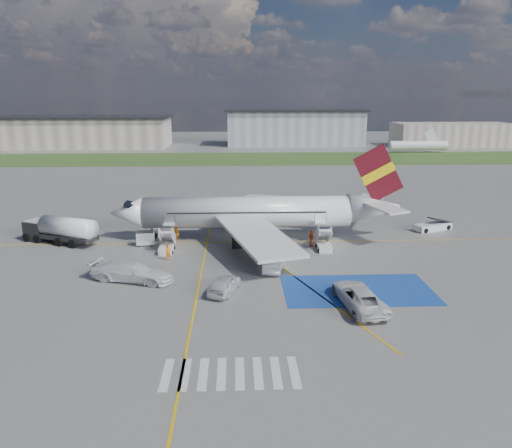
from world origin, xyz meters
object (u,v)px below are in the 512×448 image
(fuel_tanker, at_px, (61,232))
(gpu_cart, at_px, (146,239))
(car_silver_b, at_px, (274,262))
(airliner, at_px, (259,212))
(belt_loader, at_px, (433,227))
(van_white_a, at_px, (359,293))
(van_white_b, at_px, (132,269))
(car_silver_a, at_px, (224,284))

(fuel_tanker, xyz_separation_m, gpu_cart, (10.56, -1.40, -0.62))
(fuel_tanker, distance_m, car_silver_b, 27.66)
(airliner, xyz_separation_m, belt_loader, (23.73, 2.80, -2.96))
(gpu_cart, bearing_deg, belt_loader, 1.30)
(gpu_cart, height_order, car_silver_b, gpu_cart)
(van_white_a, bearing_deg, van_white_b, -24.76)
(belt_loader, xyz_separation_m, van_white_b, (-36.87, -17.56, 0.81))
(car_silver_b, xyz_separation_m, van_white_b, (-14.17, -2.61, 0.38))
(belt_loader, distance_m, van_white_a, 29.20)
(gpu_cart, relative_size, car_silver_b, 0.43)
(airliner, height_order, van_white_b, airliner)
(van_white_b, bearing_deg, belt_loader, -47.65)
(fuel_tanker, bearing_deg, gpu_cart, 17.22)
(airliner, height_order, fuel_tanker, airliner)
(gpu_cart, height_order, van_white_b, van_white_b)
(fuel_tanker, relative_size, car_silver_a, 2.05)
(belt_loader, height_order, car_silver_a, belt_loader)
(gpu_cart, xyz_separation_m, belt_loader, (37.61, 5.58, -0.36))
(airliner, relative_size, fuel_tanker, 3.68)
(van_white_b, bearing_deg, car_silver_a, -93.34)
(van_white_b, bearing_deg, airliner, -24.81)
(fuel_tanker, relative_size, belt_loader, 1.67)
(van_white_b, bearing_deg, van_white_a, -91.26)
(car_silver_a, relative_size, van_white_b, 0.77)
(fuel_tanker, xyz_separation_m, van_white_a, (32.13, -20.21, -0.24))
(van_white_a, bearing_deg, fuel_tanker, -38.78)
(airliner, bearing_deg, van_white_a, -70.39)
(airliner, xyz_separation_m, van_white_a, (7.69, -21.58, -2.22))
(fuel_tanker, height_order, van_white_b, fuel_tanker)
(van_white_a, relative_size, van_white_b, 0.99)
(airliner, distance_m, van_white_a, 23.02)
(van_white_b, bearing_deg, fuel_tanker, 57.05)
(belt_loader, bearing_deg, airliner, 163.17)
(belt_loader, bearing_deg, gpu_cart, 164.86)
(belt_loader, relative_size, van_white_b, 0.94)
(gpu_cart, xyz_separation_m, van_white_a, (21.57, -18.81, 0.38))
(car_silver_b, distance_m, van_white_a, 11.56)
(fuel_tanker, height_order, belt_loader, fuel_tanker)
(airliner, height_order, gpu_cart, airliner)
(gpu_cart, relative_size, car_silver_a, 0.46)
(gpu_cart, bearing_deg, car_silver_a, -64.37)
(gpu_cart, bearing_deg, airliner, 4.16)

